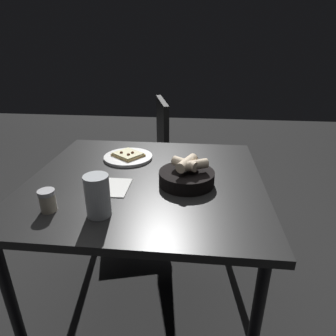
{
  "coord_description": "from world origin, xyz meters",
  "views": [
    {
      "loc": [
        1.12,
        0.21,
        1.31
      ],
      "look_at": [
        -0.09,
        0.09,
        0.77
      ],
      "focal_mm": 31.46,
      "sensor_mm": 36.0,
      "label": 1
    }
  ],
  "objects": [
    {
      "name": "pizza_plate",
      "position": [
        -0.21,
        -0.12,
        0.77
      ],
      "size": [
        0.24,
        0.24,
        0.04
      ],
      "color": "white",
      "rests_on": "dining_table"
    },
    {
      "name": "bread_basket",
      "position": [
        0.04,
        0.18,
        0.79
      ],
      "size": [
        0.23,
        0.23,
        0.11
      ],
      "color": "black",
      "rests_on": "dining_table"
    },
    {
      "name": "beer_glass",
      "position": [
        0.3,
        -0.11,
        0.82
      ],
      "size": [
        0.08,
        0.08,
        0.15
      ],
      "color": "silver",
      "rests_on": "dining_table"
    },
    {
      "name": "napkin",
      "position": [
        0.1,
        -0.11,
        0.76
      ],
      "size": [
        0.16,
        0.12,
        0.0
      ],
      "color": "white",
      "rests_on": "dining_table"
    },
    {
      "name": "ground",
      "position": [
        0.0,
        0.0,
        0.0
      ],
      "size": [
        8.0,
        8.0,
        0.0
      ],
      "primitive_type": "plane",
      "color": "black"
    },
    {
      "name": "chair_near",
      "position": [
        -0.92,
        -0.15,
        0.51
      ],
      "size": [
        0.54,
        0.54,
        0.9
      ],
      "color": "black",
      "rests_on": "ground"
    },
    {
      "name": "pepper_shaker",
      "position": [
        0.29,
        -0.29,
        0.79
      ],
      "size": [
        0.06,
        0.06,
        0.08
      ],
      "color": "#BFB299",
      "rests_on": "dining_table"
    },
    {
      "name": "dining_table",
      "position": [
        0.0,
        0.0,
        0.69
      ],
      "size": [
        0.94,
        0.99,
        0.76
      ],
      "color": "black",
      "rests_on": "ground"
    }
  ]
}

